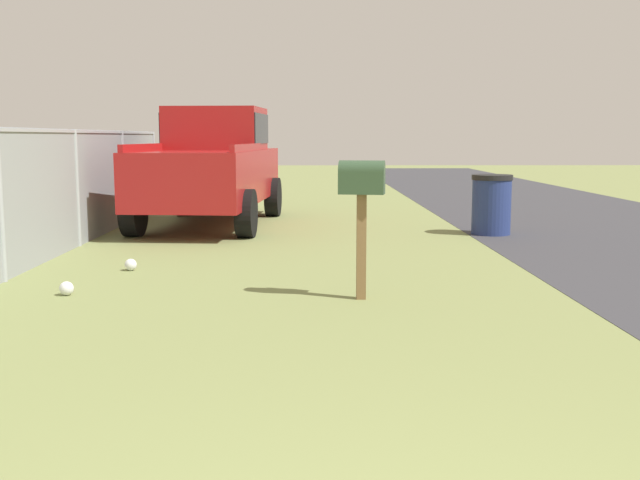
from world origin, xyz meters
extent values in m
cube|color=brown|center=(5.64, -0.30, 0.51)|extent=(0.09, 0.09, 1.02)
cube|color=#334C33|center=(5.64, -0.30, 1.13)|extent=(0.27, 0.46, 0.22)
cylinder|color=#334C33|center=(5.64, -0.30, 1.24)|extent=(0.27, 0.46, 0.20)
cube|color=red|center=(5.75, -0.30, 1.20)|extent=(0.02, 0.04, 0.18)
cube|color=maroon|center=(11.82, 1.95, 0.88)|extent=(5.00, 2.19, 0.90)
cube|color=maroon|center=(12.40, 1.90, 1.71)|extent=(1.79, 1.78, 0.76)
cube|color=black|center=(12.40, 1.90, 1.71)|extent=(1.74, 1.81, 0.53)
cube|color=maroon|center=(10.82, 2.86, 1.39)|extent=(2.53, 0.29, 0.12)
cube|color=maroon|center=(10.69, 1.22, 1.39)|extent=(2.53, 0.29, 0.12)
cylinder|color=black|center=(13.50, 2.71, 0.38)|extent=(0.78, 0.32, 0.76)
cylinder|color=black|center=(13.35, 0.92, 0.38)|extent=(0.78, 0.32, 0.76)
cylinder|color=black|center=(10.29, 2.98, 0.38)|extent=(0.78, 0.32, 0.76)
cylinder|color=black|center=(10.15, 1.19, 0.38)|extent=(0.78, 0.32, 0.76)
cylinder|color=navy|center=(10.48, -2.72, 0.44)|extent=(0.62, 0.62, 0.88)
cylinder|color=black|center=(10.48, -2.72, 0.92)|extent=(0.65, 0.65, 0.08)
cylinder|color=#9EA3A8|center=(6.56, 3.52, 0.83)|extent=(0.07, 0.07, 1.67)
cylinder|color=#9EA3A8|center=(9.25, 3.52, 0.83)|extent=(0.07, 0.07, 1.67)
cylinder|color=#9EA3A8|center=(11.95, 3.52, 0.83)|extent=(0.07, 0.07, 1.67)
cylinder|color=#9EA3A8|center=(14.64, 3.52, 0.83)|extent=(0.07, 0.07, 1.67)
cube|color=#9EA3A8|center=(7.91, 3.52, 1.64)|extent=(13.47, 0.04, 0.04)
cube|color=gray|center=(7.91, 3.52, 0.83)|extent=(13.47, 0.01, 1.67)
sphere|color=silver|center=(5.84, 2.62, 0.07)|extent=(0.14, 0.14, 0.14)
sphere|color=silver|center=(7.23, 2.31, 0.07)|extent=(0.14, 0.14, 0.14)
camera|label=1|loc=(-1.54, 0.20, 1.56)|focal=42.34mm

